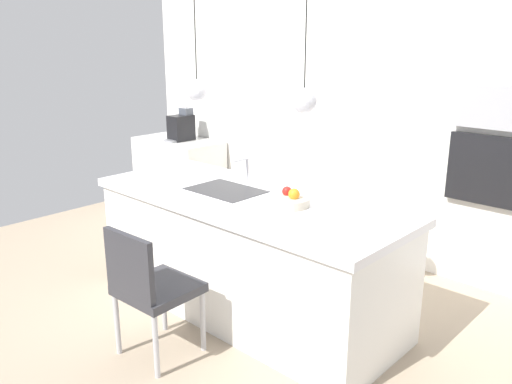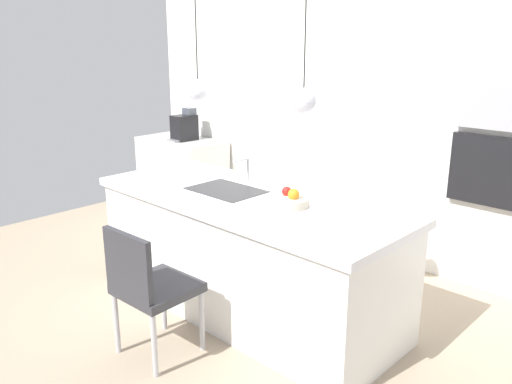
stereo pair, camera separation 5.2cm
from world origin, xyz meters
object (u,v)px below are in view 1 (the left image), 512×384
object	(u,v)px
oven	(483,169)
microwave	(491,107)
fruit_bowl	(288,200)
chair_near	(150,285)
coffee_machine	(181,127)

from	to	relation	value
oven	microwave	bearing A→B (deg)	0.00
fruit_bowl	chair_near	size ratio (longest dim) A/B	0.34
chair_near	microwave	bearing A→B (deg)	65.48
microwave	oven	size ratio (longest dim) A/B	0.96
oven	chair_near	world-z (taller)	oven
coffee_machine	chair_near	size ratio (longest dim) A/B	0.42
coffee_machine	microwave	world-z (taller)	microwave
coffee_machine	chair_near	xyz separation A→B (m)	(2.32, -2.17, -0.50)
fruit_bowl	coffee_machine	world-z (taller)	coffee_machine
fruit_bowl	microwave	bearing A→B (deg)	64.06
oven	chair_near	distance (m)	2.76
coffee_machine	oven	bearing A→B (deg)	4.92
microwave	chair_near	bearing A→B (deg)	-114.52
fruit_bowl	chair_near	world-z (taller)	fruit_bowl
fruit_bowl	coffee_machine	distance (m)	2.98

